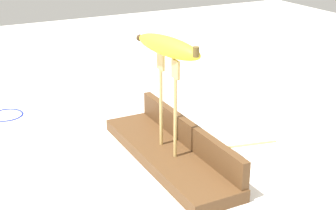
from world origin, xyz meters
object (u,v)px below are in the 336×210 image
object	(u,v)px
fork_stand_center	(166,96)
wire_coil	(6,114)
fork_fallen_near	(227,146)
banana_raised_center	(166,47)

from	to	relation	value
fork_stand_center	wire_coil	xyz separation A→B (m)	(-0.41, -0.25, -0.14)
wire_coil	fork_fallen_near	bearing A→B (deg)	43.73
wire_coil	banana_raised_center	bearing A→B (deg)	31.26
fork_stand_center	fork_fallen_near	xyz separation A→B (m)	(0.01, 0.15, -0.14)
fork_stand_center	banana_raised_center	bearing A→B (deg)	-170.22
banana_raised_center	fork_fallen_near	world-z (taller)	banana_raised_center
fork_fallen_near	wire_coil	size ratio (longest dim) A/B	2.10
banana_raised_center	wire_coil	world-z (taller)	banana_raised_center
fork_stand_center	wire_coil	size ratio (longest dim) A/B	2.33
banana_raised_center	fork_fallen_near	xyz separation A→B (m)	(0.01, 0.15, -0.24)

